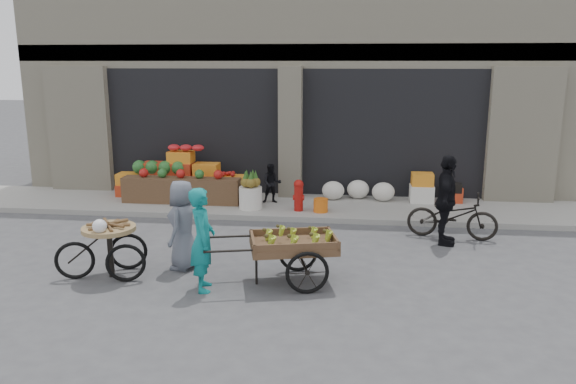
# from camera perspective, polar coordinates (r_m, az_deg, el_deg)

# --- Properties ---
(ground) EXTENTS (80.00, 80.00, 0.00)m
(ground) POSITION_cam_1_polar(r_m,az_deg,el_deg) (9.34, -3.31, -8.13)
(ground) COLOR #424244
(ground) RESTS_ON ground
(sidewalk) EXTENTS (18.00, 2.20, 0.12)m
(sidewalk) POSITION_cam_1_polar(r_m,az_deg,el_deg) (13.19, -0.20, -1.49)
(sidewalk) COLOR gray
(sidewalk) RESTS_ON ground
(building) EXTENTS (14.00, 6.45, 7.00)m
(building) POSITION_cam_1_polar(r_m,az_deg,el_deg) (16.68, 1.49, 13.04)
(building) COLOR beige
(building) RESTS_ON ground
(fruit_display) EXTENTS (3.10, 1.12, 1.24)m
(fruit_display) POSITION_cam_1_polar(r_m,az_deg,el_deg) (13.83, -10.32, 1.59)
(fruit_display) COLOR #B83519
(fruit_display) RESTS_ON sidewalk
(pineapple_bin) EXTENTS (0.52, 0.52, 0.50)m
(pineapple_bin) POSITION_cam_1_polar(r_m,az_deg,el_deg) (12.74, -3.82, -0.60)
(pineapple_bin) COLOR silver
(pineapple_bin) RESTS_ON sidewalk
(fire_hydrant) EXTENTS (0.22, 0.22, 0.71)m
(fire_hydrant) POSITION_cam_1_polar(r_m,az_deg,el_deg) (12.51, 1.09, -0.20)
(fire_hydrant) COLOR #A5140F
(fire_hydrant) RESTS_ON sidewalk
(orange_bucket) EXTENTS (0.32, 0.32, 0.30)m
(orange_bucket) POSITION_cam_1_polar(r_m,az_deg,el_deg) (12.48, 3.34, -1.36)
(orange_bucket) COLOR orange
(orange_bucket) RESTS_ON sidewalk
(right_bay_goods) EXTENTS (3.35, 0.60, 0.70)m
(right_bay_goods) POSITION_cam_1_polar(r_m,az_deg,el_deg) (13.63, 11.09, 0.25)
(right_bay_goods) COLOR silver
(right_bay_goods) RESTS_ON sidewalk
(seated_person) EXTENTS (0.51, 0.43, 0.93)m
(seated_person) POSITION_cam_1_polar(r_m,az_deg,el_deg) (13.21, -1.65, 0.87)
(seated_person) COLOR black
(seated_person) RESTS_ON sidewalk
(banana_cart) EXTENTS (2.37, 1.39, 0.93)m
(banana_cart) POSITION_cam_1_polar(r_m,az_deg,el_deg) (8.68, 0.23, -5.02)
(banana_cart) COLOR brown
(banana_cart) RESTS_ON ground
(vendor_woman) EXTENTS (0.51, 0.65, 1.58)m
(vendor_woman) POSITION_cam_1_polar(r_m,az_deg,el_deg) (8.49, -8.68, -4.79)
(vendor_woman) COLOR #107D7D
(vendor_woman) RESTS_ON ground
(tricycle_cart) EXTENTS (1.46, 1.06, 0.95)m
(tricycle_cart) POSITION_cam_1_polar(r_m,az_deg,el_deg) (9.40, -17.70, -4.95)
(tricycle_cart) COLOR #9E7F51
(tricycle_cart) RESTS_ON ground
(vendor_grey) EXTENTS (0.54, 0.77, 1.50)m
(vendor_grey) POSITION_cam_1_polar(r_m,az_deg,el_deg) (9.45, -10.63, -3.30)
(vendor_grey) COLOR slate
(vendor_grey) RESTS_ON ground
(bicycle) EXTENTS (1.79, 0.89, 0.90)m
(bicycle) POSITION_cam_1_polar(r_m,az_deg,el_deg) (11.40, 16.34, -2.34)
(bicycle) COLOR black
(bicycle) RESTS_ON ground
(cyclist) EXTENTS (0.59, 1.06, 1.71)m
(cyclist) POSITION_cam_1_polar(r_m,az_deg,el_deg) (10.88, 15.77, -0.83)
(cyclist) COLOR black
(cyclist) RESTS_ON ground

